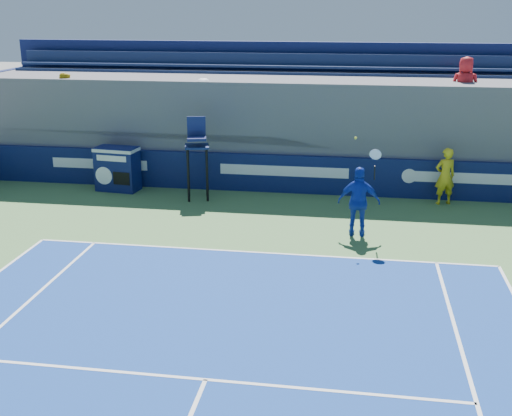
% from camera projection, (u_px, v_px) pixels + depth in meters
% --- Properties ---
extents(ball_person, '(0.71, 0.58, 1.69)m').
position_uv_depth(ball_person, '(445.00, 176.00, 18.72)').
color(ball_person, yellow).
rests_on(ball_person, apron).
extents(back_hoarding, '(20.40, 0.21, 1.20)m').
position_uv_depth(back_hoarding, '(284.00, 174.00, 19.97)').
color(back_hoarding, '#0C1645').
rests_on(back_hoarding, ground).
extents(match_clock, '(1.39, 0.87, 1.40)m').
position_uv_depth(match_clock, '(117.00, 168.00, 20.16)').
color(match_clock, '#0F174C').
rests_on(match_clock, ground).
extents(umpire_chair, '(0.85, 0.85, 2.48)m').
position_uv_depth(umpire_chair, '(197.00, 150.00, 19.05)').
color(umpire_chair, black).
rests_on(umpire_chair, ground).
extents(tennis_player, '(1.06, 0.46, 2.57)m').
position_uv_depth(tennis_player, '(359.00, 202.00, 16.11)').
color(tennis_player, '#132FA0').
rests_on(tennis_player, apron).
extents(stadium_seating, '(21.00, 4.05, 4.40)m').
position_uv_depth(stadium_seating, '(291.00, 123.00, 21.53)').
color(stadium_seating, '#55565B').
rests_on(stadium_seating, ground).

